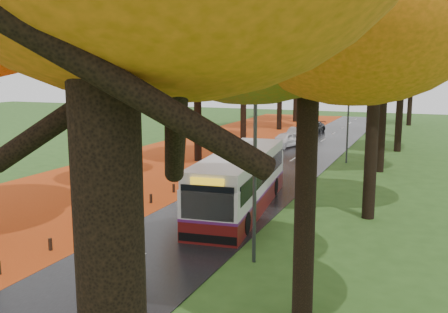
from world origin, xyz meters
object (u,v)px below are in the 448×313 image
Objects in this scene: streetlamp_near at (248,138)px; car_white at (285,140)px; bus at (240,180)px; car_silver at (296,134)px; streetlamp_far at (376,91)px; car_dark at (315,127)px; streetlamp_mid at (345,102)px.

streetlamp_near reaches higher than car_white.
car_silver is at bearing 91.29° from bus.
car_silver is at bearing -117.89° from streetlamp_far.
car_silver is 8.00m from car_dark.
bus is at bearing -99.82° from streetlamp_mid.
streetlamp_mid is at bearing -68.55° from car_dark.
streetlamp_near reaches higher than car_silver.
streetlamp_near is at bearing -78.54° from car_dark.
streetlamp_mid is 22.00m from streetlamp_far.
bus reaches higher than car_dark.
car_dark is at bearing -147.38° from streetlamp_far.
streetlamp_near is at bearing -90.00° from streetlamp_mid.
streetlamp_near is 44.00m from streetlamp_far.
streetlamp_mid is 1.00× the size of streetlamp_far.
streetlamp_near and streetlamp_far have the same top height.
streetlamp_near is 28.77m from car_white.
streetlamp_mid is 1.90× the size of car_silver.
car_dark is at bearing 106.32° from car_white.
streetlamp_near is at bearing -73.80° from bus.
car_white is at bearing 137.41° from streetlamp_mid.
car_white is at bearing 92.87° from bus.
streetlamp_near is at bearing -60.01° from car_white.
streetlamp_far is 8.32m from car_dark.
streetlamp_mid is 1.98× the size of car_dark.
bus is at bearing 112.88° from streetlamp_near.
streetlamp_mid reaches higher than car_silver.
car_dark is (-6.10, 40.09, -4.09)m from streetlamp_near.
streetlamp_far is at bearing 67.51° from car_silver.
streetlamp_mid is 12.55m from car_silver.
streetlamp_mid is (0.00, 22.00, 0.00)m from streetlamp_near.
car_white is (-6.30, 27.79, -3.98)m from streetlamp_near.
streetlamp_mid is 9.43m from car_white.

